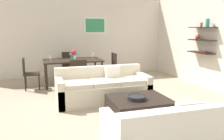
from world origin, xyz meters
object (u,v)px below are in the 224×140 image
Objects in this scene: sofa_beige at (103,89)px; dining_chair_foot at (78,73)px; wine_glass_left_near at (51,57)px; coffee_table at (139,108)px; dining_table at (73,62)px; dining_chair_head at (69,63)px; wine_glass_head at (71,54)px; loveseat_white at (163,136)px; dining_chair_left_near at (28,71)px; decorative_bowl at (137,97)px; wine_glass_foot at (75,58)px; dining_chair_right_far at (111,65)px; wine_glass_right_far at (93,54)px; centerpiece_vase at (74,54)px.

dining_chair_foot is at bearing 114.39° from sofa_beige.
sofa_beige is 13.61× the size of wine_glass_left_near.
dining_table is (-0.82, 3.04, 0.49)m from coffee_table.
wine_glass_head is at bearing -90.00° from dining_chair_head.
wine_glass_left_near reaches higher than loveseat_white.
dining_chair_head is 1.00× the size of dining_chair_foot.
dining_chair_left_near is at bearing 136.17° from sofa_beige.
decorative_bowl is at bearing -141.11° from coffee_table.
sofa_beige is 2.42× the size of dining_chair_left_near.
wine_glass_left_near reaches higher than dining_table.
sofa_beige and loveseat_white have the same top height.
dining_chair_left_near is at bearing 151.69° from dining_chair_foot.
wine_glass_left_near reaches higher than dining_chair_head.
dining_chair_left_near is at bearing -170.01° from dining_table.
wine_glass_foot is (-0.43, 1.40, 0.57)m from sofa_beige.
dining_table is at bearing 103.39° from decorative_bowl.
wine_glass_left_near reaches higher than coffee_table.
wine_glass_head reaches higher than dining_chair_left_near.
dining_chair_foot is 1.68m from dining_chair_right_far.
dining_chair_head reaches higher than sofa_beige.
sofa_beige is 1.27m from coffee_table.
sofa_beige is at bearing 107.99° from coffee_table.
dining_chair_right_far is 2.55m from dining_chair_left_near.
wine_glass_head is at bearing 40.70° from wine_glass_left_near.
dining_chair_foot reaches higher than decorative_bowl.
coffee_table is 1.26× the size of dining_chair_head.
centerpiece_vase is (-0.61, -0.13, 0.03)m from wine_glass_right_far.
centerpiece_vase is at bearing -169.56° from dining_chair_right_far.
decorative_bowl is 4.07m from dining_chair_head.
dining_chair_head is 1.68m from dining_chair_left_near.
decorative_bowl is at bearing 81.89° from loveseat_white.
coffee_table is (0.27, 1.38, -0.10)m from loveseat_white.
coffee_table is 1.26× the size of dining_chair_right_far.
sofa_beige is 1.43× the size of loveseat_white.
wine_glass_head is at bearing 154.27° from wine_glass_right_far.
decorative_bowl is (-0.08, -0.06, 0.23)m from coffee_table.
wine_glass_right_far reaches higher than dining_chair_head.
dining_chair_head is (-0.82, 3.94, 0.31)m from coffee_table.
dining_chair_right_far is at bearing 81.34° from loveseat_white.
dining_table is 0.23m from centerpiece_vase.
dining_chair_foot is at bearing 98.87° from loveseat_white.
dining_chair_left_near is (-2.07, 2.82, 0.31)m from coffee_table.
decorative_bowl is 3.64m from wine_glass_head.
dining_chair_head is 1.80m from dining_chair_foot.
dining_chair_head is (-0.74, 4.00, 0.09)m from decorative_bowl.
dining_chair_left_near is (-1.26, -1.12, 0.00)m from dining_chair_head.
dining_chair_right_far reaches higher than decorative_bowl.
dining_chair_right_far is at bearing 81.13° from decorative_bowl.
decorative_bowl is at bearing -76.10° from sofa_beige.
dining_table is 10.88× the size of wine_glass_left_near.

